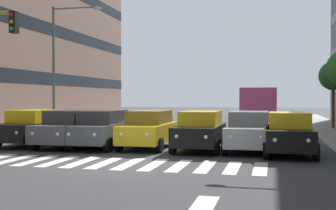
{
  "coord_description": "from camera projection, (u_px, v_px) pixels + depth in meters",
  "views": [
    {
      "loc": [
        -5.32,
        14.71,
        2.32
      ],
      "look_at": [
        -0.65,
        -5.07,
        1.98
      ],
      "focal_mm": 47.42,
      "sensor_mm": 36.0,
      "label": 1
    }
  ],
  "objects": [
    {
      "name": "street_tree_3",
      "position": [
        333.0,
        76.0,
        31.13
      ],
      "size": [
        2.04,
        2.04,
        4.71
      ],
      "color": "#513823",
      "rests_on": "sidewalk_left"
    },
    {
      "name": "lane_arrow_0",
      "position": [
        202.0,
        207.0,
        9.33
      ],
      "size": [
        0.5,
        2.2,
        0.01
      ],
      "primitive_type": "cube",
      "color": "silver",
      "rests_on": "ground_plane"
    },
    {
      "name": "car_1",
      "position": [
        249.0,
        131.0,
        19.01
      ],
      "size": [
        2.02,
        4.44,
        1.72
      ],
      "color": "#B2B7BC",
      "rests_on": "ground_plane"
    },
    {
      "name": "car_4",
      "position": [
        102.0,
        129.0,
        20.37
      ],
      "size": [
        2.02,
        4.44,
        1.72
      ],
      "color": "#474C51",
      "rests_on": "ground_plane"
    },
    {
      "name": "car_3",
      "position": [
        149.0,
        129.0,
        20.23
      ],
      "size": [
        2.02,
        4.44,
        1.72
      ],
      "color": "gold",
      "rests_on": "ground_plane"
    },
    {
      "name": "car_5",
      "position": [
        69.0,
        128.0,
        20.71
      ],
      "size": [
        2.02,
        4.44,
        1.72
      ],
      "color": "#474C51",
      "rests_on": "ground_plane"
    },
    {
      "name": "car_6",
      "position": [
        32.0,
        127.0,
        21.47
      ],
      "size": [
        2.02,
        4.44,
        1.72
      ],
      "color": "black",
      "rests_on": "ground_plane"
    },
    {
      "name": "car_2",
      "position": [
        200.0,
        130.0,
        19.34
      ],
      "size": [
        2.02,
        4.44,
        1.72
      ],
      "color": "black",
      "rests_on": "ground_plane"
    },
    {
      "name": "ground_plane",
      "position": [
        117.0,
        163.0,
        15.57
      ],
      "size": [
        180.0,
        180.0,
        0.0
      ],
      "primitive_type": "plane",
      "color": "#38383A"
    },
    {
      "name": "street_lamp_right",
      "position": [
        61.0,
        55.0,
        28.31
      ],
      "size": [
        3.37,
        0.28,
        7.99
      ],
      "color": "#4C6B56",
      "rests_on": "sidewalk_right"
    },
    {
      "name": "car_0",
      "position": [
        289.0,
        133.0,
        17.87
      ],
      "size": [
        2.02,
        4.44,
        1.72
      ],
      "color": "black",
      "rests_on": "ground_plane"
    },
    {
      "name": "crosswalk_markings",
      "position": [
        117.0,
        163.0,
        15.57
      ],
      "size": [
        10.35,
        2.8,
        0.01
      ],
      "color": "silver",
      "rests_on": "ground_plane"
    },
    {
      "name": "bus_behind_traffic",
      "position": [
        260.0,
        103.0,
        35.24
      ],
      "size": [
        2.78,
        10.5,
        3.0
      ],
      "color": "#DB5193",
      "rests_on": "ground_plane"
    }
  ]
}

